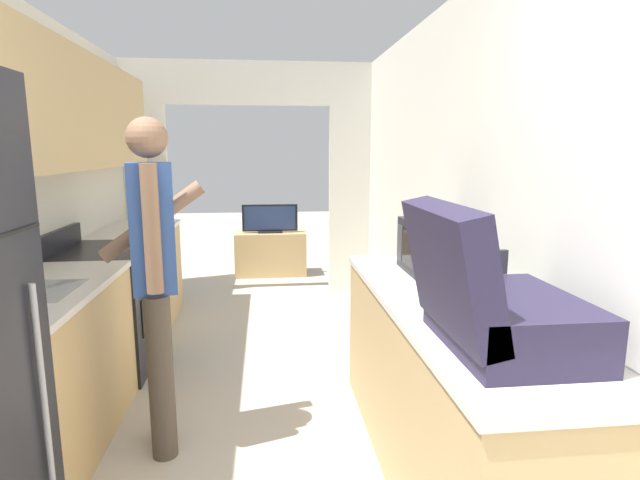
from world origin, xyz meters
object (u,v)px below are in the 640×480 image
object	(u,v)px
range_oven	(106,309)
television	(270,219)
book_stack	(459,289)
person	(155,277)
microwave	(437,248)
suitcase	(489,303)
tv_cabinet	(271,253)

from	to	relation	value
range_oven	television	distance (m)	2.93
book_stack	television	bearing A→B (deg)	101.60
person	microwave	world-z (taller)	person
range_oven	microwave	distance (m)	2.40
book_stack	television	world-z (taller)	book_stack
suitcase	television	bearing A→B (deg)	98.79
book_stack	television	distance (m)	4.19
suitcase	television	world-z (taller)	suitcase
person	book_stack	xyz separation A→B (m)	(1.46, -0.38, -0.00)
tv_cabinet	television	world-z (taller)	television
person	television	size ratio (longest dim) A/B	2.51
person	suitcase	size ratio (longest dim) A/B	2.83
microwave	tv_cabinet	bearing A→B (deg)	104.08
person	microwave	size ratio (longest dim) A/B	3.49
microwave	tv_cabinet	world-z (taller)	microwave
microwave	television	world-z (taller)	microwave
person	range_oven	bearing A→B (deg)	18.03
book_stack	range_oven	bearing A→B (deg)	144.86
range_oven	television	bearing A→B (deg)	65.31
microwave	book_stack	xyz separation A→B (m)	(-0.07, -0.51, -0.10)
suitcase	tv_cabinet	world-z (taller)	suitcase
suitcase	microwave	bearing A→B (deg)	79.98
tv_cabinet	person	bearing A→B (deg)	-99.34
person	tv_cabinet	world-z (taller)	person
range_oven	book_stack	bearing A→B (deg)	-35.14
person	television	world-z (taller)	person
range_oven	book_stack	size ratio (longest dim) A/B	3.33
suitcase	book_stack	bearing A→B (deg)	77.84
person	suitcase	distance (m)	1.64
suitcase	television	size ratio (longest dim) A/B	0.89
range_oven	suitcase	xyz separation A→B (m)	(1.94, -2.01, 0.61)
microwave	television	size ratio (longest dim) A/B	0.72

